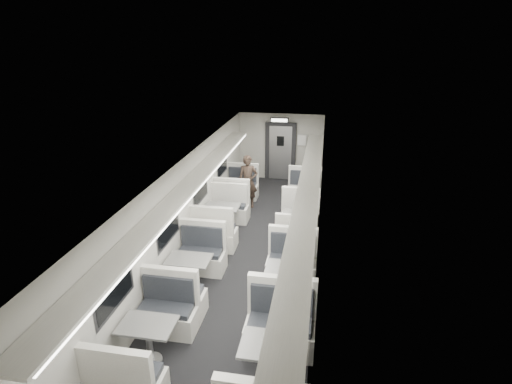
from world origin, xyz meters
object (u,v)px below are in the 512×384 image
at_px(booth_right_a, 302,200).
at_px(booth_left_b, 222,219).
at_px(booth_right_b, 298,225).
at_px(booth_left_c, 190,274).
at_px(passenger, 248,182).
at_px(booth_right_c, 288,284).
at_px(vestibule_door, 280,152).
at_px(booth_left_a, 237,195).
at_px(booth_left_d, 149,342).
at_px(booth_right_d, 273,366).
at_px(exit_sign, 279,120).

bearing_deg(booth_right_a, booth_left_b, -138.69).
height_order(booth_right_a, booth_right_b, booth_right_a).
relative_size(booth_left_c, passenger, 1.32).
bearing_deg(booth_right_c, vestibule_door, 97.91).
xyz_separation_m(booth_left_a, vestibule_door, (1.00, 2.76, 0.67)).
bearing_deg(booth_left_b, passenger, 79.94).
distance_m(booth_left_b, booth_left_c, 2.65).
distance_m(passenger, vestibule_door, 2.77).
height_order(booth_left_b, booth_left_d, booth_left_b).
relative_size(booth_left_c, booth_right_d, 0.91).
xyz_separation_m(booth_left_a, exit_sign, (1.00, 2.27, 1.91)).
relative_size(booth_right_c, exit_sign, 3.44).
xyz_separation_m(booth_left_b, booth_left_d, (0.00, -4.62, -0.02)).
bearing_deg(booth_left_b, vestibule_door, 77.61).
xyz_separation_m(booth_left_b, booth_left_c, (0.00, -2.65, -0.01)).
bearing_deg(exit_sign, vestibule_door, 90.00).
bearing_deg(booth_left_d, vestibule_door, 83.77).
bearing_deg(booth_left_d, booth_right_c, 44.63).
xyz_separation_m(booth_left_c, exit_sign, (1.00, 6.71, 1.90)).
height_order(booth_left_c, vestibule_door, vestibule_door).
height_order(booth_right_b, booth_right_c, booth_right_c).
xyz_separation_m(booth_right_b, vestibule_door, (-1.00, 4.48, 0.69)).
bearing_deg(booth_right_d, exit_sign, 96.43).
xyz_separation_m(booth_left_d, booth_right_a, (2.00, 6.37, -0.00)).
xyz_separation_m(passenger, exit_sign, (0.67, 2.19, 1.47)).
bearing_deg(booth_right_a, booth_right_d, -90.00).
distance_m(booth_right_a, booth_right_b, 1.69).
bearing_deg(booth_left_b, booth_right_b, 2.05).
bearing_deg(booth_right_a, booth_left_c, -114.42).
xyz_separation_m(vestibule_door, exit_sign, (0.00, -0.49, 1.24)).
relative_size(booth_left_c, booth_right_c, 1.00).
relative_size(booth_left_b, booth_left_c, 1.04).
bearing_deg(vestibule_door, booth_right_a, -70.31).
height_order(booth_right_d, vestibule_door, vestibule_door).
distance_m(booth_right_a, exit_sign, 3.15).
distance_m(booth_right_a, vestibule_door, 3.04).
distance_m(booth_left_a, booth_left_b, 1.79).
bearing_deg(booth_left_d, passenger, 87.07).
relative_size(booth_left_d, booth_right_b, 1.07).
xyz_separation_m(booth_left_a, booth_right_d, (2.00, -6.60, 0.05)).
distance_m(booth_left_a, booth_left_d, 6.41).
bearing_deg(booth_right_c, booth_right_a, 90.00).
distance_m(booth_right_c, booth_right_d, 2.17).
height_order(booth_left_d, booth_right_d, booth_right_d).
distance_m(booth_left_c, vestibule_door, 7.30).
distance_m(booth_left_d, booth_right_a, 6.68).
height_order(booth_left_d, booth_right_b, booth_left_d).
bearing_deg(booth_right_c, booth_left_d, -135.37).
xyz_separation_m(booth_left_a, booth_right_b, (2.00, -1.72, -0.02)).
bearing_deg(booth_right_b, booth_left_c, -126.33).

